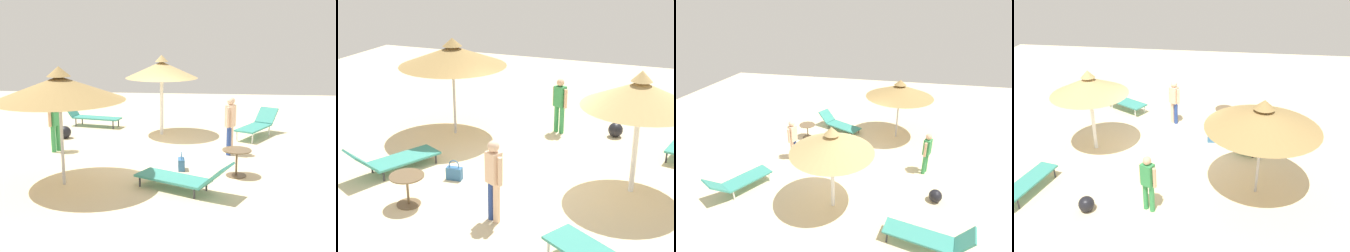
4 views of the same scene
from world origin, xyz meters
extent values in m
cube|color=beige|center=(0.00, 0.00, -0.05)|extent=(24.00, 24.00, 0.10)
cylinder|color=white|center=(2.50, 0.13, 1.16)|extent=(0.11, 0.11, 2.31)
cone|color=tan|center=(2.50, 0.13, 2.14)|extent=(2.35, 2.35, 0.53)
cone|color=tan|center=(2.50, 0.13, 2.50)|extent=(0.42, 0.42, 0.22)
cylinder|color=#B2B2B7|center=(-2.53, 1.78, 1.11)|extent=(0.07, 0.07, 2.21)
cone|color=#997A47|center=(-2.53, 1.78, 2.18)|extent=(2.87, 2.87, 0.52)
cone|color=#997A47|center=(-2.53, 1.78, 2.54)|extent=(0.52, 0.52, 0.22)
cube|color=teal|center=(-2.58, -0.68, 0.25)|extent=(1.31, 1.76, 0.05)
cylinder|color=#2D2D33|center=(-2.52, 0.06, 0.11)|extent=(0.04, 0.04, 0.22)
cylinder|color=#2D2D33|center=(-2.03, -0.18, 0.11)|extent=(0.04, 0.04, 0.22)
cylinder|color=#2D2D33|center=(-3.13, -1.17, 0.11)|extent=(0.04, 0.04, 0.22)
cylinder|color=#2D2D33|center=(-2.64, -1.42, 0.11)|extent=(0.04, 0.04, 0.22)
cube|color=teal|center=(-3.05, -1.63, 0.50)|extent=(0.82, 0.76, 0.49)
cylinder|color=#2D2D33|center=(3.07, 1.91, 0.15)|extent=(0.04, 0.04, 0.29)
cube|color=teal|center=(2.24, -2.84, 0.35)|extent=(1.63, 1.30, 0.05)
cylinder|color=silver|center=(1.56, -2.75, 0.16)|extent=(0.04, 0.04, 0.32)
cylinder|color=silver|center=(1.82, -2.29, 0.16)|extent=(0.04, 0.04, 0.32)
cylinder|color=#338C4C|center=(0.03, 2.94, 0.38)|extent=(0.13, 0.13, 0.76)
cylinder|color=#338C4C|center=(0.21, 2.86, 0.38)|extent=(0.13, 0.13, 0.76)
cube|color=#338C4C|center=(0.12, 2.90, 1.05)|extent=(0.36, 0.32, 0.57)
sphere|color=tan|center=(0.12, 2.90, 1.43)|extent=(0.21, 0.21, 0.21)
cylinder|color=tan|center=(-0.06, 2.98, 1.02)|extent=(0.09, 0.09, 0.53)
cylinder|color=tan|center=(0.30, 2.82, 1.02)|extent=(0.09, 0.09, 0.53)
cylinder|color=navy|center=(0.20, -1.98, 0.40)|extent=(0.13, 0.13, 0.80)
cylinder|color=beige|center=(0.33, -2.05, 0.40)|extent=(0.13, 0.13, 0.80)
cube|color=beige|center=(0.27, -2.01, 1.10)|extent=(0.32, 0.31, 0.60)
sphere|color=beige|center=(0.27, -2.01, 1.51)|extent=(0.22, 0.22, 0.22)
cylinder|color=beige|center=(0.11, -1.94, 1.08)|extent=(0.09, 0.09, 0.55)
cylinder|color=beige|center=(0.42, -2.09, 1.08)|extent=(0.09, 0.09, 0.55)
cube|color=#336699|center=(-1.22, -0.77, 0.14)|extent=(0.37, 0.20, 0.29)
torus|color=#336699|center=(-1.22, -0.77, 0.34)|extent=(0.25, 0.05, 0.25)
cylinder|color=brown|center=(-1.56, -2.11, 0.63)|extent=(0.69, 0.69, 0.02)
cylinder|color=brown|center=(-1.56, -2.11, 0.31)|extent=(0.05, 0.05, 0.62)
cylinder|color=brown|center=(-1.56, -2.11, 0.01)|extent=(0.48, 0.48, 0.02)
sphere|color=black|center=(1.65, 3.15, 0.20)|extent=(0.40, 0.40, 0.40)
camera|label=1|loc=(-11.74, -1.48, 3.43)|focal=47.43mm
camera|label=2|loc=(3.39, -9.19, 4.81)|focal=50.97mm
camera|label=3|loc=(8.59, 1.82, 5.58)|focal=28.49mm
camera|label=4|loc=(-1.69, 9.96, 6.00)|focal=39.18mm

